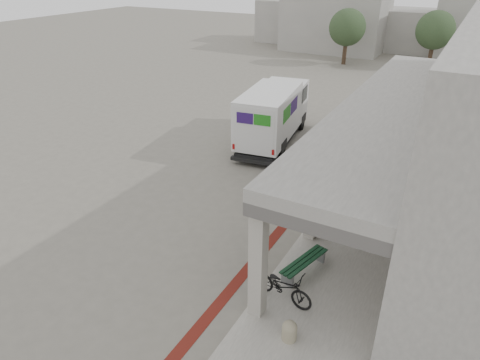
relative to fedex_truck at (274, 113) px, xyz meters
The scene contains 12 objects.
ground 8.45m from the fedex_truck, 70.83° to the right, with size 120.00×120.00×0.00m, color #69645A.
bike_lane_stripe 7.11m from the fedex_truck, 57.48° to the right, with size 0.35×40.00×0.01m, color #5E1A12.
sidewalk 10.45m from the fedex_truck, 49.39° to the right, with size 4.40×28.00×0.12m, color gray.
distant_backdrop 28.06m from the fedex_truck, 90.24° to the left, with size 28.00×10.00×6.50m.
tree_left 20.34m from the fedex_truck, 96.43° to the left, with size 3.20×3.20×4.80m.
tree_mid 22.71m from the fedex_truck, 77.95° to the left, with size 3.20×3.20×4.80m.
fedex_truck is the anchor object (origin of this frame).
bench 10.72m from the fedex_truck, 60.01° to the right, with size 0.89×1.92×0.44m.
bollard_near 13.27m from the fedex_truck, 63.24° to the right, with size 0.38×0.38×0.56m.
bollard_far 8.14m from the fedex_truck, 53.18° to the right, with size 0.40×0.40×0.60m.
utility_cabinet 8.42m from the fedex_truck, 32.90° to the right, with size 0.47×0.62×1.04m, color gray.
bicycle_black 11.87m from the fedex_truck, 63.78° to the right, with size 0.64×1.84×0.96m, color black.
Camera 1 is at (5.85, -11.23, 8.52)m, focal length 32.00 mm.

